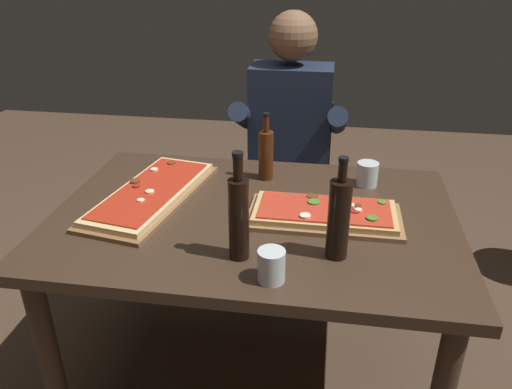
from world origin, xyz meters
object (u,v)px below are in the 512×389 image
object	(u,v)px
vinegar_bottle_green	(339,218)
seated_diner	(289,141)
dining_table	(254,237)
pizza_rectangular_left	(151,194)
tumbler_near_camera	(271,266)
pizza_rectangular_front	(325,213)
wine_bottle_dark	(265,154)
tumbler_far_side	(367,175)
oil_bottle_amber	(239,216)
diner_chair	(290,179)

from	to	relation	value
vinegar_bottle_green	seated_diner	xyz separation A→B (m)	(-0.24, 0.96, -0.13)
dining_table	vinegar_bottle_green	bearing A→B (deg)	-37.85
pizza_rectangular_left	tumbler_near_camera	world-z (taller)	tumbler_near_camera
pizza_rectangular_front	wine_bottle_dark	xyz separation A→B (m)	(-0.25, 0.30, 0.09)
tumbler_near_camera	seated_diner	world-z (taller)	seated_diner
tumbler_far_side	seated_diner	world-z (taller)	seated_diner
pizza_rectangular_left	oil_bottle_amber	bearing A→B (deg)	-39.96
dining_table	pizza_rectangular_left	xyz separation A→B (m)	(-0.39, 0.06, 0.11)
oil_bottle_amber	seated_diner	xyz separation A→B (m)	(0.05, 1.01, -0.14)
diner_chair	tumbler_near_camera	bearing A→B (deg)	-87.30
vinegar_bottle_green	tumbler_far_side	bearing A→B (deg)	78.09
vinegar_bottle_green	dining_table	bearing A→B (deg)	142.15
dining_table	wine_bottle_dark	xyz separation A→B (m)	(-0.00, 0.30, 0.20)
oil_bottle_amber	tumbler_far_side	size ratio (longest dim) A/B	3.62
dining_table	wine_bottle_dark	world-z (taller)	wine_bottle_dark
wine_bottle_dark	oil_bottle_amber	distance (m)	0.58
dining_table	seated_diner	distance (m)	0.74
vinegar_bottle_green	wine_bottle_dark	bearing A→B (deg)	118.89
pizza_rectangular_front	dining_table	bearing A→B (deg)	-179.43
pizza_rectangular_front	pizza_rectangular_left	world-z (taller)	same
vinegar_bottle_green	diner_chair	distance (m)	1.17
pizza_rectangular_front	wine_bottle_dark	size ratio (longest dim) A/B	1.93
vinegar_bottle_green	tumbler_near_camera	distance (m)	0.25
wine_bottle_dark	tumbler_near_camera	bearing A→B (deg)	-80.55
dining_table	pizza_rectangular_front	world-z (taller)	pizza_rectangular_front
pizza_rectangular_left	diner_chair	distance (m)	0.95
dining_table	diner_chair	size ratio (longest dim) A/B	1.61
diner_chair	seated_diner	world-z (taller)	seated_diner
vinegar_bottle_green	oil_bottle_amber	bearing A→B (deg)	-170.13
oil_bottle_amber	tumbler_far_side	world-z (taller)	oil_bottle_amber
pizza_rectangular_front	tumbler_near_camera	world-z (taller)	tumbler_near_camera
tumbler_near_camera	seated_diner	distance (m)	1.11
pizza_rectangular_left	vinegar_bottle_green	world-z (taller)	vinegar_bottle_green
dining_table	wine_bottle_dark	size ratio (longest dim) A/B	5.17
wine_bottle_dark	vinegar_bottle_green	size ratio (longest dim) A/B	0.84
wine_bottle_dark	dining_table	bearing A→B (deg)	-89.44
vinegar_bottle_green	pizza_rectangular_left	bearing A→B (deg)	157.62
vinegar_bottle_green	seated_diner	distance (m)	1.00
dining_table	pizza_rectangular_front	xyz separation A→B (m)	(0.24, 0.00, 0.12)
wine_bottle_dark	seated_diner	xyz separation A→B (m)	(0.05, 0.43, -0.10)
tumbler_far_side	diner_chair	size ratio (longest dim) A/B	0.11
tumbler_near_camera	tumbler_far_side	bearing A→B (deg)	66.94
wine_bottle_dark	tumbler_near_camera	xyz separation A→B (m)	(0.11, -0.68, -0.06)
pizza_rectangular_front	tumbler_near_camera	xyz separation A→B (m)	(-0.13, -0.38, 0.03)
tumbler_near_camera	diner_chair	size ratio (longest dim) A/B	0.11
pizza_rectangular_front	seated_diner	xyz separation A→B (m)	(-0.19, 0.73, -0.02)
oil_bottle_amber	tumbler_far_side	xyz separation A→B (m)	(0.40, 0.57, -0.10)
dining_table	vinegar_bottle_green	distance (m)	0.43
seated_diner	vinegar_bottle_green	bearing A→B (deg)	-76.22
pizza_rectangular_left	seated_diner	xyz separation A→B (m)	(0.44, 0.68, -0.02)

